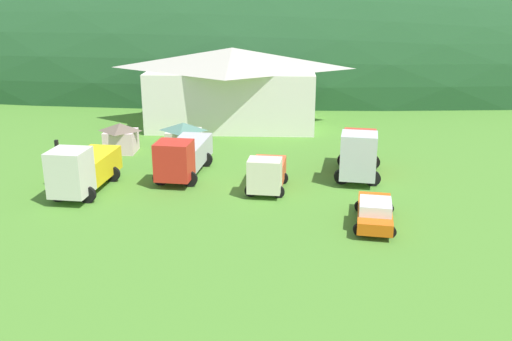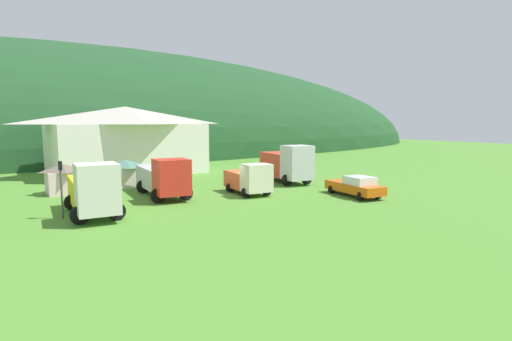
# 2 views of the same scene
# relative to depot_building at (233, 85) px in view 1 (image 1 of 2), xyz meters

# --- Properties ---
(ground_plane) EXTENTS (200.00, 200.00, 0.00)m
(ground_plane) POSITION_rel_depot_building_xyz_m (3.27, -19.48, -3.94)
(ground_plane) COLOR #4C842D
(forested_hill_backdrop) EXTENTS (177.08, 60.00, 39.97)m
(forested_hill_backdrop) POSITION_rel_depot_building_xyz_m (3.27, 36.50, -3.94)
(forested_hill_backdrop) COLOR #1E4723
(forested_hill_backdrop) RESTS_ON ground
(depot_building) EXTENTS (17.25, 11.21, 7.64)m
(depot_building) POSITION_rel_depot_building_xyz_m (0.00, 0.00, 0.00)
(depot_building) COLOR white
(depot_building) RESTS_ON ground
(play_shed_cream) EXTENTS (3.01, 2.65, 2.52)m
(play_shed_cream) POSITION_rel_depot_building_xyz_m (-3.29, -10.39, -2.64)
(play_shed_cream) COLOR beige
(play_shed_cream) RESTS_ON ground
(play_shed_pink) EXTENTS (2.69, 2.57, 2.50)m
(play_shed_pink) POSITION_rel_depot_building_xyz_m (-8.57, -10.75, -2.65)
(play_shed_pink) COLOR beige
(play_shed_pink) RESTS_ON ground
(flatbed_truck_yellow) EXTENTS (3.54, 7.30, 3.51)m
(flatbed_truck_yellow) POSITION_rel_depot_building_xyz_m (-8.43, -20.66, -2.23)
(flatbed_truck_yellow) COLOR silver
(flatbed_truck_yellow) RESTS_ON ground
(crane_truck_red) EXTENTS (3.70, 7.97, 3.19)m
(crane_truck_red) POSITION_rel_depot_building_xyz_m (-2.27, -16.78, -2.36)
(crane_truck_red) COLOR red
(crane_truck_red) RESTS_ON ground
(light_truck_cream) EXTENTS (2.95, 4.90, 2.61)m
(light_truck_cream) POSITION_rel_depot_building_xyz_m (3.96, -19.72, -2.65)
(light_truck_cream) COLOR beige
(light_truck_cream) RESTS_ON ground
(tow_truck_silver) EXTENTS (3.81, 6.86, 3.74)m
(tow_truck_silver) POSITION_rel_depot_building_xyz_m (10.57, -16.48, -2.05)
(tow_truck_silver) COLOR silver
(tow_truck_silver) RESTS_ON ground
(service_pickup_orange) EXTENTS (2.89, 5.49, 1.66)m
(service_pickup_orange) POSITION_rel_depot_building_xyz_m (10.44, -25.28, -3.11)
(service_pickup_orange) COLOR #D95A10
(service_pickup_orange) RESTS_ON ground
(traffic_light_west) EXTENTS (0.20, 0.32, 3.57)m
(traffic_light_west) POSITION_rel_depot_building_xyz_m (-10.19, -20.24, -1.71)
(traffic_light_west) COLOR #4C4C51
(traffic_light_west) RESTS_ON ground
(traffic_cone_near_pickup) EXTENTS (0.36, 0.36, 0.50)m
(traffic_cone_near_pickup) POSITION_rel_depot_building_xyz_m (10.89, -22.92, -3.94)
(traffic_cone_near_pickup) COLOR orange
(traffic_cone_near_pickup) RESTS_ON ground
(traffic_cone_mid_row) EXTENTS (0.36, 0.36, 0.48)m
(traffic_cone_mid_row) POSITION_rel_depot_building_xyz_m (-1.65, -19.10, -3.94)
(traffic_cone_mid_row) COLOR orange
(traffic_cone_mid_row) RESTS_ON ground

